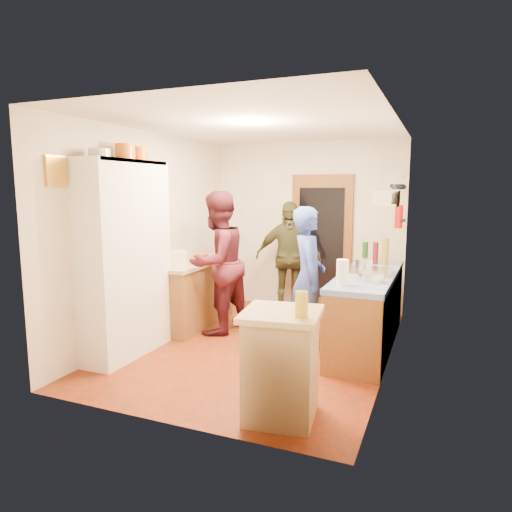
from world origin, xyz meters
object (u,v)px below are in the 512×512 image
Objects in this scene: island_base at (281,368)px; person_back at (289,257)px; right_counter_base at (367,312)px; hutch_body at (126,259)px; person_left at (222,263)px; person_hob at (311,277)px.

island_base is 3.35m from person_back.
island_base is (-0.39, -2.05, 0.01)m from right_counter_base.
person_back is (-1.36, 1.13, 0.43)m from right_counter_base.
hutch_body is 1.18× the size of person_left.
person_back reaches higher than person_hob.
island_base is 0.46× the size of person_left.
right_counter_base is at bearing 110.54° from person_left.
person_hob is (-0.25, 1.79, 0.41)m from island_base.
hutch_body is 2.69m from person_back.
person_hob reaches higher than right_counter_base.
person_left is at bearing 65.67° from person_hob.
person_hob is (-0.64, -0.25, 0.42)m from right_counter_base.
hutch_body is at bearing -152.53° from right_counter_base.
island_base is at bearing -19.54° from hutch_body.
right_counter_base is at bearing 27.47° from hutch_body.
hutch_body reaches higher than island_base.
island_base is 1.86m from person_hob.
island_base is at bearing 53.67° from person_left.
hutch_body is 2.34m from island_base.
island_base is 2.45m from person_left.
island_base reaches higher than right_counter_base.
right_counter_base is at bearing -87.97° from person_hob.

